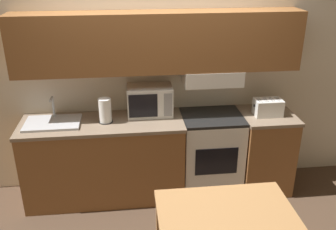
% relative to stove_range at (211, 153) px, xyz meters
% --- Properties ---
extents(ground_plane, '(16.00, 16.00, 0.00)m').
position_rel_stove_range_xyz_m(ground_plane, '(-0.56, 0.27, -0.45)').
color(ground_plane, '#4C3828').
extents(wall_back, '(5.26, 0.38, 2.55)m').
position_rel_stove_range_xyz_m(wall_back, '(-0.54, 0.21, 1.00)').
color(wall_back, silver).
rests_on(wall_back, ground_plane).
extents(lower_counter_main, '(1.67, 0.60, 0.90)m').
position_rel_stove_range_xyz_m(lower_counter_main, '(-1.16, -0.02, 0.00)').
color(lower_counter_main, brown).
rests_on(lower_counter_main, ground_plane).
extents(lower_counter_right_stub, '(0.56, 0.60, 0.90)m').
position_rel_stove_range_xyz_m(lower_counter_right_stub, '(0.60, -0.02, 0.00)').
color(lower_counter_right_stub, brown).
rests_on(lower_counter_right_stub, ground_plane).
extents(stove_range, '(0.64, 0.55, 0.90)m').
position_rel_stove_range_xyz_m(stove_range, '(0.00, 0.00, 0.00)').
color(stove_range, white).
rests_on(stove_range, ground_plane).
extents(microwave, '(0.47, 0.29, 0.32)m').
position_rel_stove_range_xyz_m(microwave, '(-0.66, 0.11, 0.61)').
color(microwave, white).
rests_on(microwave, lower_counter_main).
extents(toaster, '(0.30, 0.19, 0.17)m').
position_rel_stove_range_xyz_m(toaster, '(0.58, -0.05, 0.54)').
color(toaster, white).
rests_on(toaster, lower_counter_right_stub).
extents(sink_basin, '(0.55, 0.37, 0.25)m').
position_rel_stove_range_xyz_m(sink_basin, '(-1.65, -0.02, 0.47)').
color(sink_basin, '#B7BABF').
rests_on(sink_basin, lower_counter_main).
extents(paper_towel_roll, '(0.15, 0.15, 0.25)m').
position_rel_stove_range_xyz_m(paper_towel_roll, '(-1.12, -0.03, 0.58)').
color(paper_towel_roll, black).
rests_on(paper_towel_roll, lower_counter_main).
extents(dining_table, '(1.00, 0.70, 0.77)m').
position_rel_stove_range_xyz_m(dining_table, '(-0.21, -1.44, 0.20)').
color(dining_table, '#B27F4C').
rests_on(dining_table, ground_plane).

